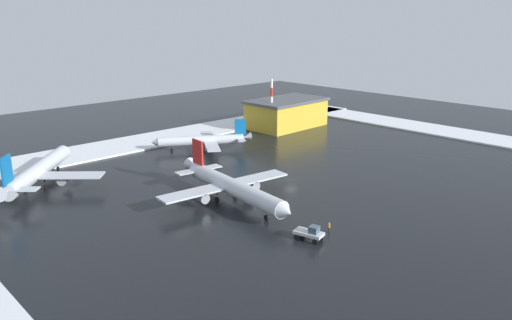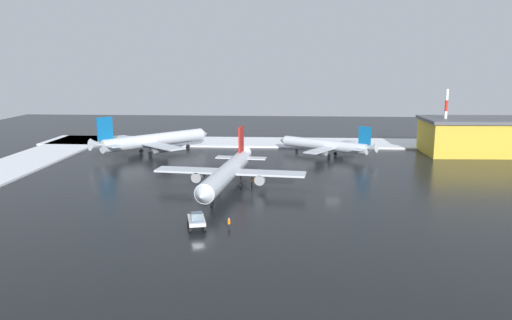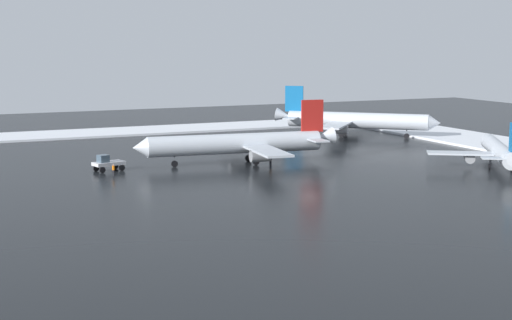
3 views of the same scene
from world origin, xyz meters
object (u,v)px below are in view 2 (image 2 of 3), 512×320
object	(u,v)px
airplane_foreground_jet	(227,173)
ground_crew_near_tug	(229,223)
airplane_distant_tail	(327,145)
pushback_tug	(197,220)
airplane_parked_starboard	(152,140)
cargo_hangar	(475,136)
antenna_mast	(445,122)
ground_crew_beside_wing	(252,181)

from	to	relation	value
airplane_foreground_jet	ground_crew_near_tug	world-z (taller)	airplane_foreground_jet
airplane_distant_tail	pushback_tug	size ratio (longest dim) A/B	4.66
airplane_foreground_jet	ground_crew_near_tug	distance (m)	21.15
airplane_parked_starboard	ground_crew_near_tug	xyz separation A→B (m)	(-25.40, 55.28, -2.31)
airplane_parked_starboard	ground_crew_near_tug	distance (m)	60.87
airplane_parked_starboard	cargo_hangar	bearing A→B (deg)	-44.29
airplane_parked_starboard	antenna_mast	xyz separation A→B (m)	(-71.13, -3.56, 4.63)
airplane_foreground_jet	airplane_distant_tail	size ratio (longest dim) A/B	1.41
pushback_tug	ground_crew_beside_wing	distance (m)	24.70
ground_crew_beside_wing	pushback_tug	bearing A→B (deg)	65.23
airplane_distant_tail	airplane_parked_starboard	bearing A→B (deg)	32.43
cargo_hangar	antenna_mast	bearing A→B (deg)	5.08
antenna_mast	ground_crew_beside_wing	bearing A→B (deg)	37.96
airplane_parked_starboard	ground_crew_beside_wing	bearing A→B (deg)	-96.85
airplane_distant_tail	ground_crew_beside_wing	xyz separation A→B (m)	(15.78, 30.94, -1.61)
pushback_tug	ground_crew_beside_wing	size ratio (longest dim) A/B	2.93
ground_crew_near_tug	cargo_hangar	size ratio (longest dim) A/B	0.07
airplane_distant_tail	antenna_mast	xyz separation A→B (m)	(-28.61, -3.69, 5.34)
airplane_parked_starboard	antenna_mast	bearing A→B (deg)	-44.71
airplane_parked_starboard	pushback_tug	bearing A→B (deg)	-116.74
pushback_tug	ground_crew_near_tug	world-z (taller)	pushback_tug
pushback_tug	cargo_hangar	xyz separation A→B (m)	(-57.85, -59.60, 3.16)
pushback_tug	ground_crew_near_tug	xyz separation A→B (m)	(-4.44, 0.19, -0.31)
airplane_parked_starboard	cargo_hangar	xyz separation A→B (m)	(-78.80, -4.51, 1.16)
antenna_mast	airplane_foreground_jet	bearing A→B (deg)	38.08
pushback_tug	ground_crew_near_tug	bearing A→B (deg)	73.05
airplane_foreground_jet	pushback_tug	distance (m)	20.82
ground_crew_beside_wing	airplane_distant_tail	bearing A→B (deg)	-128.25
pushback_tug	cargo_hangar	size ratio (longest dim) A/B	0.20
airplane_distant_tail	ground_crew_beside_wing	size ratio (longest dim) A/B	13.62
antenna_mast	cargo_hangar	bearing A→B (deg)	-172.91
ground_crew_beside_wing	ground_crew_near_tug	size ratio (longest dim) A/B	1.00
cargo_hangar	ground_crew_near_tug	bearing A→B (deg)	46.22
airplane_distant_tail	ground_crew_beside_wing	bearing A→B (deg)	95.57
airplane_foreground_jet	ground_crew_beside_wing	size ratio (longest dim) A/B	19.25
airplane_foreground_jet	pushback_tug	world-z (taller)	airplane_foreground_jet
airplane_foreground_jet	ground_crew_beside_wing	xyz separation A→B (m)	(-4.08, -3.35, -2.26)
airplane_distant_tail	antenna_mast	world-z (taller)	antenna_mast
airplane_parked_starboard	pushback_tug	world-z (taller)	airplane_parked_starboard
cargo_hangar	airplane_distant_tail	bearing A→B (deg)	5.28
airplane_parked_starboard	ground_crew_near_tug	world-z (taller)	airplane_parked_starboard
airplane_parked_starboard	pushback_tug	distance (m)	58.97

